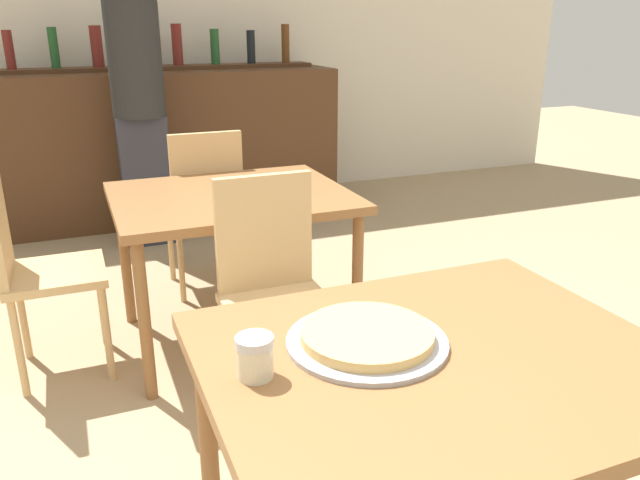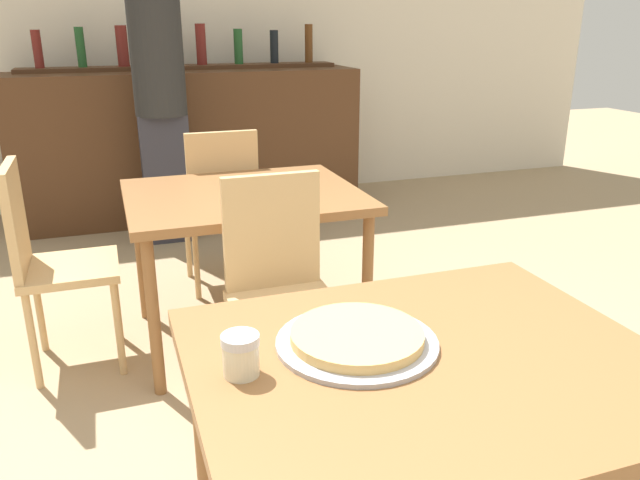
{
  "view_description": "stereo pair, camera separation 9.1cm",
  "coord_description": "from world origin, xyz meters",
  "views": [
    {
      "loc": [
        -0.71,
        -1.04,
        1.47
      ],
      "look_at": [
        -0.07,
        0.55,
        0.86
      ],
      "focal_mm": 35.0,
      "sensor_mm": 36.0,
      "label": 1
    },
    {
      "loc": [
        -0.63,
        -1.08,
        1.47
      ],
      "look_at": [
        -0.07,
        0.55,
        0.86
      ],
      "focal_mm": 35.0,
      "sensor_mm": 36.0,
      "label": 2
    }
  ],
  "objects": [
    {
      "name": "cheese_shaker",
      "position": [
        -0.41,
        0.06,
        0.81
      ],
      "size": [
        0.08,
        0.08,
        0.09
      ],
      "color": "beige",
      "rests_on": "dining_table_near"
    },
    {
      "name": "chair_far_side_back",
      "position": [
        -0.06,
        2.25,
        0.54
      ],
      "size": [
        0.4,
        0.4,
        0.93
      ],
      "rotation": [
        0.0,
        0.0,
        3.14
      ],
      "color": "tan",
      "rests_on": "ground_plane"
    },
    {
      "name": "chair_far_side_front",
      "position": [
        -0.06,
        1.04,
        0.54
      ],
      "size": [
        0.4,
        0.4,
        0.93
      ],
      "color": "tan",
      "rests_on": "ground_plane"
    },
    {
      "name": "dining_table_near",
      "position": [
        0.0,
        0.0,
        0.68
      ],
      "size": [
        1.05,
        0.87,
        0.76
      ],
      "color": "brown",
      "rests_on": "ground_plane"
    },
    {
      "name": "chair_far_side_left",
      "position": [
        -0.91,
        1.65,
        0.54
      ],
      "size": [
        0.4,
        0.4,
        0.93
      ],
      "rotation": [
        0.0,
        0.0,
        1.57
      ],
      "color": "tan",
      "rests_on": "ground_plane"
    },
    {
      "name": "bar_back_shelf",
      "position": [
        -0.0,
        3.96,
        1.2
      ],
      "size": [
        2.39,
        0.24,
        0.33
      ],
      "color": "#4C2D19",
      "rests_on": "bar_counter"
    },
    {
      "name": "bar_counter",
      "position": [
        0.0,
        3.82,
        0.56
      ],
      "size": [
        2.6,
        0.56,
        1.12
      ],
      "color": "#4C2D19",
      "rests_on": "ground_plane"
    },
    {
      "name": "pizza_tray",
      "position": [
        -0.13,
        0.1,
        0.78
      ],
      "size": [
        0.38,
        0.38,
        0.04
      ],
      "color": "#A3A3A8",
      "rests_on": "dining_table_near"
    },
    {
      "name": "dining_table_far",
      "position": [
        -0.06,
        1.65,
        0.65
      ],
      "size": [
        1.05,
        0.87,
        0.73
      ],
      "color": "brown",
      "rests_on": "ground_plane"
    },
    {
      "name": "person_standing",
      "position": [
        -0.25,
        3.24,
        1.01
      ],
      "size": [
        0.34,
        0.34,
        1.84
      ],
      "color": "#2D2D38",
      "rests_on": "ground_plane"
    },
    {
      "name": "wall_back",
      "position": [
        0.0,
        4.33,
        1.4
      ],
      "size": [
        8.0,
        0.05,
        2.8
      ],
      "color": "silver",
      "rests_on": "ground_plane"
    }
  ]
}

